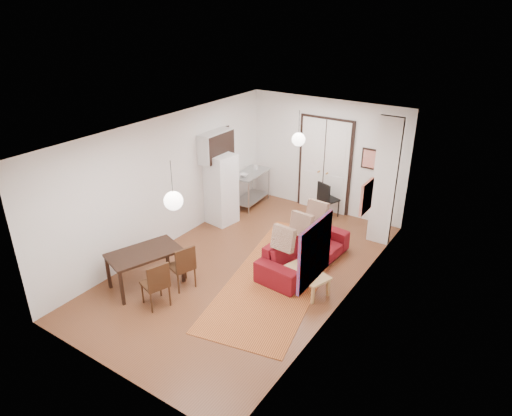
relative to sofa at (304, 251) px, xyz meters
The scene contains 27 objects.
floor 1.22m from the sofa, 142.50° to the right, with size 7.00×7.00×0.00m, color brown.
ceiling 2.82m from the sofa, 142.50° to the right, with size 4.20×7.00×0.02m, color white.
wall_back 3.14m from the sofa, 108.40° to the left, with size 4.20×0.02×2.90m, color white.
wall_front 4.45m from the sofa, 102.42° to the right, with size 4.20×0.02×2.90m, color white.
wall_left 3.30m from the sofa, 166.77° to the right, with size 0.02×7.00×2.90m, color white.
wall_right 1.77m from the sofa, 31.26° to the right, with size 0.02×7.00×2.90m, color white.
double_doors 3.02m from the sofa, 108.68° to the left, with size 1.44×0.06×2.50m, color white.
stub_partition 2.34m from the sofa, 63.35° to the left, with size 0.50×0.10×2.90m, color white.
wall_cabinet 3.34m from the sofa, 164.52° to the left, with size 0.35×1.00×0.70m, color silver.
painting_popart 2.63m from the sofa, 59.67° to the right, with size 0.05×1.00×1.00m, color red.
painting_abstract 1.86m from the sofa, ahead, with size 0.05×0.50×0.60m, color beige.
poster_back 3.04m from the sofa, 85.39° to the left, with size 0.40×0.03×0.50m, color red.
print_left 3.64m from the sofa, 156.74° to the left, with size 0.03×0.44×0.54m, color #93633D.
pendant_back 2.49m from the sofa, 125.75° to the left, with size 0.30×0.30×0.80m.
pendant_front 3.45m from the sofa, 108.88° to the right, with size 0.30×0.30×0.80m.
kilim_rug 0.73m from the sofa, 112.19° to the right, with size 1.69×4.51×0.01m, color #BC642F.
sofa is the anchor object (origin of this frame).
coffee_table 0.88m from the sofa, 60.14° to the right, with size 1.01×0.76×0.40m.
potted_plant 0.96m from the sofa, 54.79° to the right, with size 0.35×0.30×0.39m, color #2E5A28.
kitchen_counter 3.34m from the sofa, 143.52° to the left, with size 0.67×1.22×0.91m.
bowl 3.22m from the sofa, 147.90° to the left, with size 0.21×0.21×0.05m, color beige.
soap_bottle 3.55m from the sofa, 140.22° to the left, with size 0.09×0.08×0.19m, color teal.
fridge 2.82m from the sofa, 165.20° to the left, with size 0.62×0.62×1.74m, color white.
dining_table 3.21m from the sofa, 133.87° to the right, with size 1.16×1.50×0.73m.
dining_chair_near 2.47m from the sofa, 130.90° to the right, with size 0.55×0.67×0.91m.
dining_chair_far 3.03m from the sofa, 122.19° to the right, with size 0.55×0.67×0.91m.
black_side_chair 2.61m from the sofa, 103.61° to the left, with size 0.55×0.57×0.94m.
Camera 1 is at (4.58, -6.64, 5.08)m, focal length 32.00 mm.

